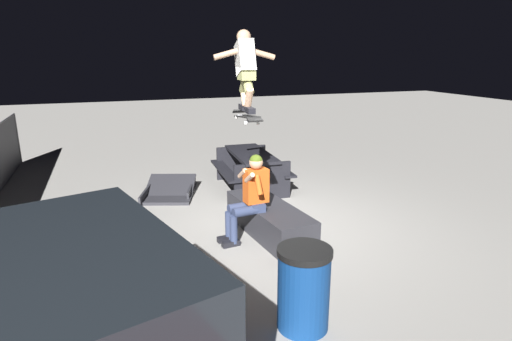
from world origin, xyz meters
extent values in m
plane|color=gray|center=(0.00, 0.00, 0.00)|extent=(40.00, 40.00, 0.00)
cube|color=#28282D|center=(-0.17, 0.17, 0.23)|extent=(1.92, 0.84, 0.46)
cube|color=#2D3856|center=(-0.27, 0.42, 0.52)|extent=(0.32, 0.20, 0.12)
cube|color=#D15119|center=(-0.27, 0.42, 0.83)|extent=(0.24, 0.36, 0.50)
sphere|color=tan|center=(-0.27, 0.42, 1.18)|extent=(0.20, 0.20, 0.20)
sphere|color=#485C19|center=(-0.27, 0.42, 1.20)|extent=(0.19, 0.19, 0.19)
cylinder|color=#D15119|center=(-0.48, 0.46, 0.90)|extent=(0.20, 0.10, 0.29)
cylinder|color=tan|center=(-0.41, 0.57, 1.00)|extent=(0.24, 0.10, 0.19)
cylinder|color=#D15119|center=(-0.08, 0.51, 0.90)|extent=(0.20, 0.10, 0.29)
cylinder|color=tan|center=(-0.17, 0.60, 1.00)|extent=(0.24, 0.10, 0.19)
cylinder|color=#2D3856|center=(-0.39, 0.61, 0.50)|extent=(0.19, 0.41, 0.14)
cylinder|color=#2D3856|center=(-0.41, 0.81, 0.25)|extent=(0.11, 0.11, 0.42)
cube|color=black|center=(-0.42, 0.86, 0.04)|extent=(0.13, 0.27, 0.08)
cylinder|color=#2D3856|center=(-0.21, 0.63, 0.50)|extent=(0.19, 0.41, 0.14)
cylinder|color=#2D3856|center=(-0.23, 0.83, 0.25)|extent=(0.11, 0.11, 0.42)
cube|color=black|center=(-0.24, 0.88, 0.04)|extent=(0.13, 0.27, 0.08)
cube|color=black|center=(-0.09, 0.50, 1.82)|extent=(0.81, 0.26, 0.11)
cube|color=black|center=(0.36, 0.47, 1.84)|extent=(0.13, 0.21, 0.07)
cube|color=black|center=(-0.54, 0.53, 1.84)|extent=(0.14, 0.21, 0.04)
cube|color=#99999E|center=(0.19, 0.48, 1.79)|extent=(0.07, 0.16, 0.04)
cylinder|color=white|center=(0.20, 0.57, 1.77)|extent=(0.06, 0.03, 0.05)
cylinder|color=white|center=(0.19, 0.39, 1.77)|extent=(0.06, 0.03, 0.05)
cube|color=#99999E|center=(-0.37, 0.52, 1.79)|extent=(0.07, 0.16, 0.04)
cylinder|color=white|center=(-0.36, 0.61, 1.77)|extent=(0.06, 0.03, 0.05)
cylinder|color=white|center=(-0.37, 0.43, 1.77)|extent=(0.06, 0.03, 0.05)
cube|color=black|center=(0.09, 0.48, 1.93)|extent=(0.27, 0.12, 0.08)
cube|color=black|center=(-0.27, 0.51, 1.93)|extent=(0.27, 0.12, 0.08)
cylinder|color=tan|center=(0.04, 0.49, 2.09)|extent=(0.24, 0.12, 0.31)
cylinder|color=olive|center=(-0.03, 0.49, 2.29)|extent=(0.34, 0.15, 0.33)
cylinder|color=tan|center=(-0.21, 0.51, 2.09)|extent=(0.24, 0.12, 0.31)
cylinder|color=olive|center=(-0.14, 0.50, 2.29)|extent=(0.34, 0.15, 0.33)
cube|color=olive|center=(-0.09, 0.50, 2.39)|extent=(0.31, 0.22, 0.12)
cube|color=silver|center=(-0.01, 0.49, 2.63)|extent=(0.47, 0.25, 0.52)
sphere|color=tan|center=(0.05, 0.49, 2.91)|extent=(0.20, 0.20, 0.20)
cylinder|color=tan|center=(0.03, 0.71, 2.69)|extent=(0.11, 0.45, 0.19)
cylinder|color=tan|center=(0.00, 0.27, 2.69)|extent=(0.11, 0.45, 0.19)
cube|color=#28282D|center=(2.16, 1.37, 0.03)|extent=(1.40, 1.25, 0.06)
cube|color=#28282D|center=(2.16, 1.37, 0.10)|extent=(1.36, 1.24, 0.37)
cube|color=#28282D|center=(2.16, 1.81, 0.09)|extent=(1.01, 0.37, 0.18)
cube|color=#28282D|center=(2.16, 0.93, 0.09)|extent=(1.01, 0.37, 0.18)
cube|color=black|center=(2.08, -0.30, 0.72)|extent=(1.73, 0.77, 0.06)
cube|color=black|center=(2.10, 0.25, 0.42)|extent=(1.71, 0.31, 0.04)
cube|color=black|center=(2.05, -0.84, 0.42)|extent=(1.71, 0.31, 0.04)
cube|color=black|center=(2.85, -0.33, 0.36)|extent=(0.11, 1.10, 0.72)
cube|color=black|center=(1.31, -0.26, 0.36)|extent=(0.11, 1.10, 0.72)
cylinder|color=navy|center=(-2.45, 0.68, 0.40)|extent=(0.52, 0.52, 0.80)
cylinder|color=black|center=(-2.45, 0.68, 0.83)|extent=(0.55, 0.55, 0.06)
cylinder|color=slate|center=(6.00, 4.55, 0.62)|extent=(0.05, 0.05, 1.25)
cube|color=black|center=(-3.26, 2.82, 1.28)|extent=(2.36, 2.06, 0.56)
cylinder|color=black|center=(-1.54, 2.43, 0.30)|extent=(0.64, 0.38, 0.60)
camera|label=1|loc=(-5.82, 2.37, 2.69)|focal=29.74mm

